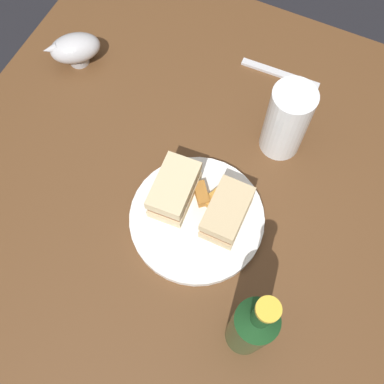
% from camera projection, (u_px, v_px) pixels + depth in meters
% --- Properties ---
extents(ground_plane, '(6.00, 6.00, 0.00)m').
position_uv_depth(ground_plane, '(189.00, 268.00, 1.59)').
color(ground_plane, black).
extents(dining_table, '(1.01, 0.98, 0.75)m').
position_uv_depth(dining_table, '(189.00, 235.00, 1.25)').
color(dining_table, brown).
rests_on(dining_table, ground).
extents(plate, '(0.26, 0.26, 0.02)m').
position_uv_depth(plate, '(197.00, 218.00, 0.86)').
color(plate, white).
rests_on(plate, dining_table).
extents(sandwich_half_left, '(0.11, 0.07, 0.06)m').
position_uv_depth(sandwich_half_left, '(227.00, 213.00, 0.83)').
color(sandwich_half_left, '#CCB284').
rests_on(sandwich_half_left, plate).
extents(sandwich_half_right, '(0.12, 0.08, 0.07)m').
position_uv_depth(sandwich_half_right, '(177.00, 191.00, 0.84)').
color(sandwich_half_right, beige).
rests_on(sandwich_half_right, plate).
extents(potato_wedge_front, '(0.05, 0.05, 0.02)m').
position_uv_depth(potato_wedge_front, '(201.00, 194.00, 0.86)').
color(potato_wedge_front, '#AD702D').
rests_on(potato_wedge_front, plate).
extents(potato_wedge_middle, '(0.04, 0.06, 0.02)m').
position_uv_depth(potato_wedge_middle, '(213.00, 206.00, 0.86)').
color(potato_wedge_middle, '#B77F33').
rests_on(potato_wedge_middle, plate).
extents(potato_wedge_back, '(0.04, 0.04, 0.02)m').
position_uv_depth(potato_wedge_back, '(220.00, 193.00, 0.86)').
color(potato_wedge_back, gold).
rests_on(potato_wedge_back, plate).
extents(pint_glass, '(0.08, 0.08, 0.17)m').
position_uv_depth(pint_glass, '(286.00, 123.00, 0.87)').
color(pint_glass, white).
rests_on(pint_glass, dining_table).
extents(gravy_boat, '(0.12, 0.13, 0.07)m').
position_uv_depth(gravy_boat, '(75.00, 48.00, 0.98)').
color(gravy_boat, '#B7B7BC').
rests_on(gravy_boat, dining_table).
extents(cider_bottle, '(0.07, 0.07, 0.28)m').
position_uv_depth(cider_bottle, '(251.00, 327.00, 0.68)').
color(cider_bottle, '#19421E').
rests_on(cider_bottle, dining_table).
extents(fork, '(0.02, 0.18, 0.01)m').
position_uv_depth(fork, '(280.00, 74.00, 1.01)').
color(fork, silver).
rests_on(fork, dining_table).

